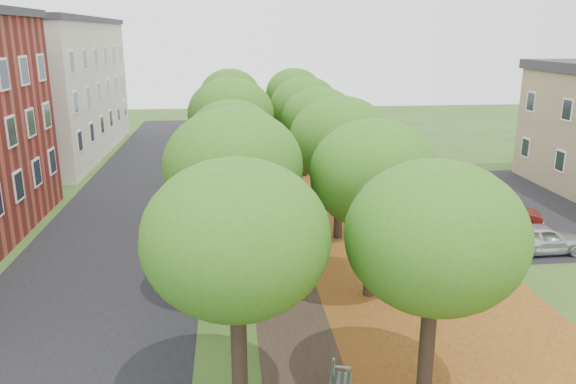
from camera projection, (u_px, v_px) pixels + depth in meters
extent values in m
cube|color=black|center=(128.00, 224.00, 28.13)|extent=(8.00, 70.00, 0.01)
cube|color=black|center=(277.00, 219.00, 28.88)|extent=(3.20, 70.00, 0.01)
cube|color=#915B1A|center=(372.00, 216.00, 29.37)|extent=(7.50, 70.00, 0.01)
cube|color=black|center=(517.00, 205.00, 31.18)|extent=(9.00, 16.00, 0.01)
cylinder|color=black|center=(239.00, 353.00, 13.87)|extent=(0.40, 0.40, 3.22)
ellipsoid|color=#306715|center=(236.00, 238.00, 13.04)|extent=(4.36, 4.36, 3.71)
cylinder|color=black|center=(236.00, 259.00, 19.61)|extent=(0.40, 0.40, 3.22)
ellipsoid|color=#306715|center=(233.00, 175.00, 18.78)|extent=(4.36, 4.36, 3.71)
cylinder|color=black|center=(234.00, 208.00, 25.35)|extent=(0.40, 0.40, 3.22)
ellipsoid|color=#306715|center=(232.00, 142.00, 24.52)|extent=(4.36, 4.36, 3.71)
cylinder|color=black|center=(233.00, 176.00, 31.09)|extent=(0.40, 0.40, 3.22)
ellipsoid|color=#306715|center=(231.00, 121.00, 30.26)|extent=(4.36, 4.36, 3.71)
cylinder|color=black|center=(232.00, 153.00, 36.83)|extent=(0.40, 0.40, 3.22)
ellipsoid|color=#306715|center=(231.00, 107.00, 36.00)|extent=(4.36, 4.36, 3.71)
cylinder|color=black|center=(231.00, 137.00, 42.57)|extent=(0.40, 0.40, 3.22)
ellipsoid|color=#306715|center=(230.00, 97.00, 41.75)|extent=(4.36, 4.36, 3.71)
cylinder|color=black|center=(427.00, 342.00, 14.34)|extent=(0.40, 0.40, 3.22)
ellipsoid|color=#306715|center=(436.00, 230.00, 13.52)|extent=(4.36, 4.36, 3.71)
cylinder|color=black|center=(370.00, 254.00, 20.08)|extent=(0.40, 0.40, 3.22)
ellipsoid|color=#306715|center=(374.00, 172.00, 19.26)|extent=(4.36, 4.36, 3.71)
cylinder|color=black|center=(338.00, 205.00, 25.83)|extent=(0.40, 0.40, 3.22)
ellipsoid|color=#306715|center=(340.00, 140.00, 25.00)|extent=(4.36, 4.36, 3.71)
cylinder|color=black|center=(318.00, 173.00, 31.57)|extent=(0.40, 0.40, 3.22)
ellipsoid|color=#306715|center=(319.00, 120.00, 30.74)|extent=(4.36, 4.36, 3.71)
cylinder|color=black|center=(304.00, 152.00, 37.31)|extent=(0.40, 0.40, 3.22)
ellipsoid|color=#306715|center=(305.00, 106.00, 36.48)|extent=(4.36, 4.36, 3.71)
cylinder|color=black|center=(294.00, 136.00, 43.05)|extent=(0.40, 0.40, 3.22)
ellipsoid|color=#306715|center=(294.00, 96.00, 42.22)|extent=(4.36, 4.36, 3.71)
cube|color=beige|center=(36.00, 90.00, 43.04)|extent=(10.00, 20.00, 10.00)
cube|color=#2D2D33|center=(28.00, 19.00, 41.63)|extent=(10.30, 20.30, 0.40)
cube|color=#263027|center=(331.00, 381.00, 14.28)|extent=(0.49, 1.68, 0.25)
cube|color=silver|center=(342.00, 380.00, 15.12)|extent=(0.48, 0.18, 0.43)
cube|color=silver|center=(343.00, 367.00, 15.01)|extent=(0.43, 0.17, 0.04)
imported|color=silver|center=(541.00, 238.00, 24.30)|extent=(3.89, 1.63, 1.31)
imported|color=maroon|center=(501.00, 213.00, 27.80)|extent=(4.07, 2.57, 1.27)
imported|color=#2D2C31|center=(473.00, 194.00, 31.04)|extent=(4.93, 2.96, 1.34)
imported|color=silver|center=(464.00, 188.00, 32.13)|extent=(4.83, 2.28, 1.33)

